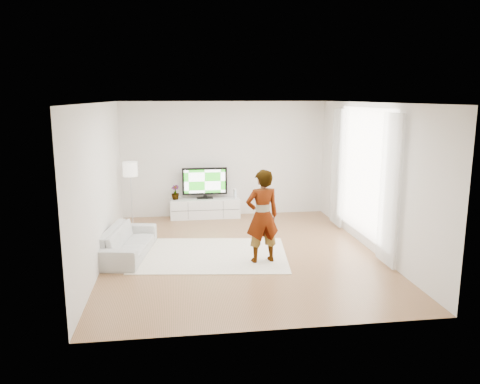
{
  "coord_description": "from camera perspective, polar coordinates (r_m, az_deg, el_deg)",
  "views": [
    {
      "loc": [
        -1.16,
        -8.35,
        2.9
      ],
      "look_at": [
        0.03,
        0.4,
        1.1
      ],
      "focal_mm": 35.0,
      "sensor_mm": 36.0,
      "label": 1
    }
  ],
  "objects": [
    {
      "name": "wall_left",
      "position": [
        8.59,
        -16.62,
        0.98
      ],
      "size": [
        0.02,
        6.0,
        2.8
      ],
      "primitive_type": "cube",
      "color": "silver",
      "rests_on": "floor"
    },
    {
      "name": "rug",
      "position": [
        8.83,
        -3.56,
        -7.62
      ],
      "size": [
        3.02,
        2.35,
        0.01
      ],
      "primitive_type": "cube",
      "rotation": [
        0.0,
        0.0,
        -0.13
      ],
      "color": "white",
      "rests_on": "floor"
    },
    {
      "name": "television",
      "position": [
        11.34,
        -4.33,
        1.24
      ],
      "size": [
        1.08,
        0.21,
        0.75
      ],
      "color": "black",
      "rests_on": "media_console"
    },
    {
      "name": "curtain_far",
      "position": [
        10.68,
        11.81,
        2.94
      ],
      "size": [
        0.04,
        0.7,
        2.6
      ],
      "primitive_type": "cube",
      "color": "white",
      "rests_on": "floor"
    },
    {
      "name": "curtain_near",
      "position": [
        8.31,
        17.76,
        0.22
      ],
      "size": [
        0.04,
        0.7,
        2.6
      ],
      "primitive_type": "cube",
      "color": "white",
      "rests_on": "floor"
    },
    {
      "name": "floor_lamp",
      "position": [
        10.77,
        -13.22,
        2.38
      ],
      "size": [
        0.33,
        0.33,
        1.47
      ],
      "color": "silver",
      "rests_on": "floor"
    },
    {
      "name": "player",
      "position": [
        8.23,
        2.73,
        -2.95
      ],
      "size": [
        0.66,
        0.49,
        1.66
      ],
      "primitive_type": "imported",
      "rotation": [
        0.0,
        0.0,
        3.31
      ],
      "color": "#334772",
      "rests_on": "rug"
    },
    {
      "name": "potted_plant",
      "position": [
        11.34,
        -7.9,
        -0.05
      ],
      "size": [
        0.24,
        0.24,
        0.35
      ],
      "primitive_type": "imported",
      "rotation": [
        0.0,
        0.0,
        -0.29
      ],
      "color": "#3F7238",
      "rests_on": "media_console"
    },
    {
      "name": "wall_back",
      "position": [
        11.51,
        -1.92,
        4.03
      ],
      "size": [
        5.0,
        0.02,
        2.8
      ],
      "primitive_type": "cube",
      "color": "silver",
      "rests_on": "floor"
    },
    {
      "name": "wall_right",
      "position": [
        9.24,
        15.7,
        1.75
      ],
      "size": [
        0.02,
        6.0,
        2.8
      ],
      "primitive_type": "cube",
      "color": "silver",
      "rests_on": "floor"
    },
    {
      "name": "floor",
      "position": [
        8.91,
        0.14,
        -7.46
      ],
      "size": [
        6.0,
        6.0,
        0.0
      ],
      "primitive_type": "plane",
      "color": "#A26C49",
      "rests_on": "ground"
    },
    {
      "name": "sofa",
      "position": [
        8.94,
        -13.53,
        -5.92
      ],
      "size": [
        1.0,
        1.93,
        0.54
      ],
      "primitive_type": "imported",
      "rotation": [
        0.0,
        0.0,
        1.41
      ],
      "color": "#B2B3AE",
      "rests_on": "floor"
    },
    {
      "name": "wall_front",
      "position": [
        5.68,
        4.34,
        -3.83
      ],
      "size": [
        5.0,
        0.02,
        2.8
      ],
      "primitive_type": "cube",
      "color": "silver",
      "rests_on": "floor"
    },
    {
      "name": "ceiling",
      "position": [
        8.43,
        0.15,
        10.85
      ],
      "size": [
        6.0,
        6.0,
        0.0
      ],
      "primitive_type": "plane",
      "color": "white",
      "rests_on": "wall_back"
    },
    {
      "name": "media_console",
      "position": [
        11.45,
        -4.27,
        -1.96
      ],
      "size": [
        1.68,
        0.48,
        0.47
      ],
      "color": "white",
      "rests_on": "floor"
    },
    {
      "name": "window",
      "position": [
        9.5,
        14.89,
        2.35
      ],
      "size": [
        0.01,
        2.6,
        2.5
      ],
      "primitive_type": "cube",
      "color": "white",
      "rests_on": "wall_right"
    },
    {
      "name": "game_console",
      "position": [
        11.44,
        -0.61,
        -0.18
      ],
      "size": [
        0.07,
        0.16,
        0.21
      ],
      "rotation": [
        0.0,
        0.0,
        0.13
      ],
      "color": "white",
      "rests_on": "media_console"
    }
  ]
}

